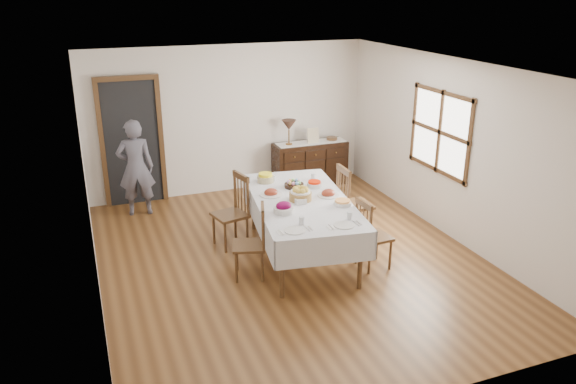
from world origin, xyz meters
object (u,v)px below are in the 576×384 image
object	(u,v)px
chair_left_far	(233,210)
table_lamp	(289,126)
chair_right_far	(352,201)
person	(135,165)
chair_right_near	(371,234)
sideboard	(310,164)
chair_left_near	(253,241)
dining_table	(301,206)

from	to	relation	value
chair_left_far	table_lamp	world-z (taller)	table_lamp
chair_right_far	person	distance (m)	3.50
person	table_lamp	bearing A→B (deg)	-168.25
chair_left_far	person	bearing A→B (deg)	-158.92
chair_right_near	sideboard	bearing A→B (deg)	-12.90
chair_left_far	chair_right_near	distance (m)	1.99
table_lamp	sideboard	bearing A→B (deg)	1.76
chair_left_far	person	xyz separation A→B (m)	(-1.13, 1.68, 0.31)
sideboard	chair_right_far	bearing A→B (deg)	-97.71
sideboard	chair_left_near	bearing A→B (deg)	-124.53
chair_right_far	person	size ratio (longest dim) A/B	0.64
dining_table	chair_right_near	xyz separation A→B (m)	(0.73, -0.63, -0.26)
chair_right_near	sideboard	size ratio (longest dim) A/B	0.70
chair_left_near	person	distance (m)	2.92
dining_table	table_lamp	bearing A→B (deg)	80.72
dining_table	chair_left_near	distance (m)	0.89
chair_left_far	sideboard	size ratio (longest dim) A/B	0.77
sideboard	table_lamp	world-z (taller)	table_lamp
chair_right_near	chair_right_far	size ratio (longest dim) A/B	0.88
chair_left_far	chair_right_near	world-z (taller)	chair_left_far
table_lamp	chair_right_near	bearing A→B (deg)	-91.85
dining_table	table_lamp	size ratio (longest dim) A/B	5.62
chair_right_far	dining_table	bearing A→B (deg)	111.86
chair_left_near	chair_right_near	world-z (taller)	chair_left_near
chair_left_far	person	world-z (taller)	person
chair_left_near	person	xyz separation A→B (m)	(-1.11, 2.67, 0.35)
chair_right_far	chair_left_far	bearing A→B (deg)	80.66
chair_right_near	person	xyz separation A→B (m)	(-2.63, 2.99, 0.36)
chair_left_far	person	distance (m)	2.05
chair_left_far	person	size ratio (longest dim) A/B	0.62
chair_left_near	sideboard	world-z (taller)	chair_left_near
chair_left_far	chair_right_far	world-z (taller)	chair_right_far
chair_right_far	table_lamp	size ratio (longest dim) A/B	2.36
chair_right_far	sideboard	xyz separation A→B (m)	(0.31, 2.31, -0.14)
dining_table	table_lamp	xyz separation A→B (m)	(0.84, 2.65, 0.43)
dining_table	chair_right_far	distance (m)	1.03
person	chair_left_near	bearing A→B (deg)	118.19
dining_table	chair_right_far	xyz separation A→B (m)	(0.95, 0.35, -0.19)
dining_table	chair_right_far	size ratio (longest dim) A/B	2.38
chair_left_near	sideboard	bearing A→B (deg)	162.72
chair_left_near	chair_left_far	world-z (taller)	chair_left_far
chair_right_far	chair_left_near	bearing A→B (deg)	112.57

